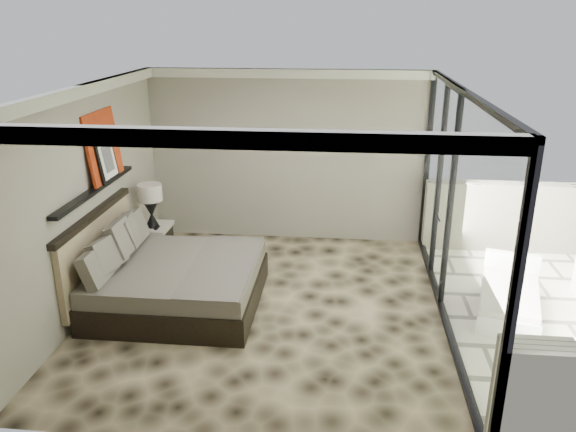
# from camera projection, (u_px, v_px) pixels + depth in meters

# --- Properties ---
(floor) EXTENTS (5.00, 5.00, 0.00)m
(floor) POSITION_uv_depth(u_px,v_px,m) (267.00, 307.00, 7.28)
(floor) COLOR black
(floor) RESTS_ON ground
(ceiling) EXTENTS (4.50, 5.00, 0.02)m
(ceiling) POSITION_uv_depth(u_px,v_px,m) (263.00, 89.00, 6.34)
(ceiling) COLOR silver
(ceiling) RESTS_ON back_wall
(back_wall) EXTENTS (4.50, 0.02, 2.80)m
(back_wall) POSITION_uv_depth(u_px,v_px,m) (287.00, 157.00, 9.14)
(back_wall) COLOR gray
(back_wall) RESTS_ON floor
(left_wall) EXTENTS (0.02, 5.00, 2.80)m
(left_wall) POSITION_uv_depth(u_px,v_px,m) (88.00, 199.00, 7.03)
(left_wall) COLOR gray
(left_wall) RESTS_ON floor
(glass_wall) EXTENTS (0.08, 5.00, 2.80)m
(glass_wall) POSITION_uv_depth(u_px,v_px,m) (455.00, 212.00, 6.59)
(glass_wall) COLOR white
(glass_wall) RESTS_ON floor
(terrace_slab) EXTENTS (3.00, 5.00, 0.12)m
(terrace_slab) POSITION_uv_depth(u_px,v_px,m) (567.00, 327.00, 6.93)
(terrace_slab) COLOR beige
(terrace_slab) RESTS_ON ground
(picture_ledge) EXTENTS (0.12, 2.20, 0.05)m
(picture_ledge) POSITION_uv_depth(u_px,v_px,m) (95.00, 190.00, 7.08)
(picture_ledge) COLOR black
(picture_ledge) RESTS_ON left_wall
(bed) EXTENTS (2.12, 2.05, 1.17)m
(bed) POSITION_uv_depth(u_px,v_px,m) (170.00, 279.00, 7.29)
(bed) COLOR black
(bed) RESTS_ON floor
(nightstand) EXTENTS (0.68, 0.68, 0.56)m
(nightstand) POSITION_uv_depth(u_px,v_px,m) (152.00, 240.00, 8.73)
(nightstand) COLOR black
(nightstand) RESTS_ON floor
(table_lamp) EXTENTS (0.37, 0.37, 0.67)m
(table_lamp) POSITION_uv_depth(u_px,v_px,m) (150.00, 200.00, 8.47)
(table_lamp) COLOR black
(table_lamp) RESTS_ON nightstand
(abstract_canvas) EXTENTS (0.13, 0.90, 0.90)m
(abstract_canvas) POSITION_uv_depth(u_px,v_px,m) (103.00, 146.00, 7.29)
(abstract_canvas) COLOR red
(abstract_canvas) RESTS_ON picture_ledge
(framed_print) EXTENTS (0.11, 0.50, 0.60)m
(framed_print) POSITION_uv_depth(u_px,v_px,m) (106.00, 158.00, 7.27)
(framed_print) COLOR black
(framed_print) RESTS_ON picture_ledge
(lounger) EXTENTS (1.05, 1.56, 0.56)m
(lounger) POSITION_uv_depth(u_px,v_px,m) (509.00, 299.00, 7.14)
(lounger) COLOR silver
(lounger) RESTS_ON terrace_slab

